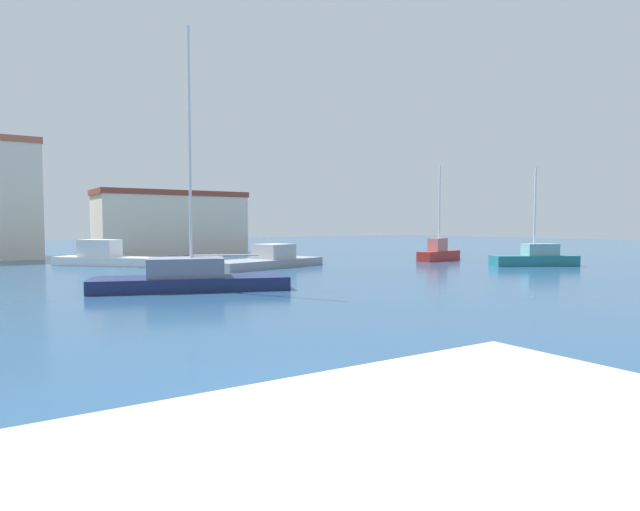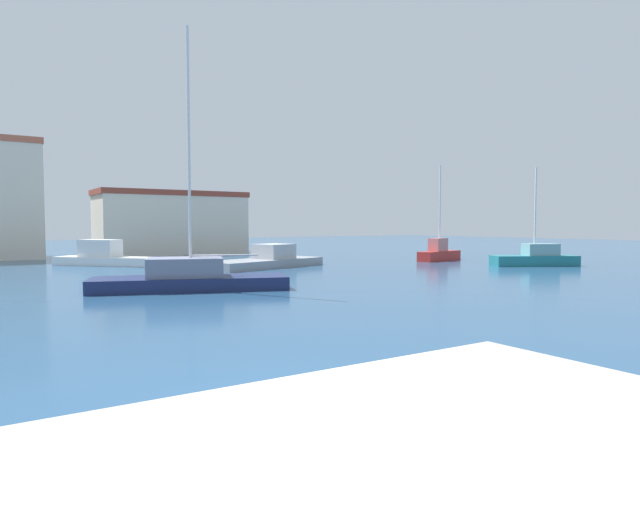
{
  "view_description": "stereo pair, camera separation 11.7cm",
  "coord_description": "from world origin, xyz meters",
  "px_view_note": "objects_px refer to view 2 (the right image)",
  "views": [
    {
      "loc": [
        -3.8,
        -6.28,
        2.8
      ],
      "look_at": [
        15.32,
        22.9,
        0.8
      ],
      "focal_mm": 30.5,
      "sensor_mm": 36.0,
      "label": 1
    },
    {
      "loc": [
        -3.7,
        -6.35,
        2.8
      ],
      "look_at": [
        15.32,
        22.9,
        0.8
      ],
      "focal_mm": 30.5,
      "sensor_mm": 36.0,
      "label": 2
    }
  ],
  "objects_px": {
    "sailboat_red_distant_east": "(439,252)",
    "sailboat_teal_far_right": "(536,257)",
    "motorboat_grey_near_pier": "(267,260)",
    "sailboat_navy_outer_mooring": "(189,277)",
    "motorboat_white_inner_mooring": "(105,257)"
  },
  "relations": [
    {
      "from": "sailboat_teal_far_right",
      "to": "sailboat_navy_outer_mooring",
      "type": "relative_size",
      "value": 0.6
    },
    {
      "from": "sailboat_teal_far_right",
      "to": "motorboat_white_inner_mooring",
      "type": "xyz_separation_m",
      "value": [
        -24.45,
        16.36,
        0.03
      ]
    },
    {
      "from": "sailboat_teal_far_right",
      "to": "sailboat_red_distant_east",
      "type": "height_order",
      "value": "sailboat_red_distant_east"
    },
    {
      "from": "motorboat_grey_near_pier",
      "to": "motorboat_white_inner_mooring",
      "type": "distance_m",
      "value": 11.36
    },
    {
      "from": "sailboat_teal_far_right",
      "to": "motorboat_white_inner_mooring",
      "type": "distance_m",
      "value": 29.42
    },
    {
      "from": "sailboat_red_distant_east",
      "to": "sailboat_teal_far_right",
      "type": "bearing_deg",
      "value": -77.27
    },
    {
      "from": "motorboat_grey_near_pier",
      "to": "motorboat_white_inner_mooring",
      "type": "height_order",
      "value": "motorboat_white_inner_mooring"
    },
    {
      "from": "sailboat_teal_far_right",
      "to": "sailboat_red_distant_east",
      "type": "distance_m",
      "value": 7.56
    },
    {
      "from": "sailboat_navy_outer_mooring",
      "to": "motorboat_grey_near_pier",
      "type": "xyz_separation_m",
      "value": [
        8.55,
        9.28,
        -0.09
      ]
    },
    {
      "from": "sailboat_teal_far_right",
      "to": "sailboat_red_distant_east",
      "type": "xyz_separation_m",
      "value": [
        -1.67,
        7.37,
        0.08
      ]
    },
    {
      "from": "sailboat_red_distant_east",
      "to": "sailboat_navy_outer_mooring",
      "type": "xyz_separation_m",
      "value": [
        -22.71,
        -7.69,
        -0.11
      ]
    },
    {
      "from": "sailboat_red_distant_east",
      "to": "sailboat_navy_outer_mooring",
      "type": "height_order",
      "value": "sailboat_navy_outer_mooring"
    },
    {
      "from": "sailboat_red_distant_east",
      "to": "motorboat_white_inner_mooring",
      "type": "xyz_separation_m",
      "value": [
        -22.78,
        8.99,
        -0.05
      ]
    },
    {
      "from": "motorboat_grey_near_pier",
      "to": "sailboat_navy_outer_mooring",
      "type": "bearing_deg",
      "value": -132.67
    },
    {
      "from": "sailboat_navy_outer_mooring",
      "to": "motorboat_grey_near_pier",
      "type": "height_order",
      "value": "sailboat_navy_outer_mooring"
    }
  ]
}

